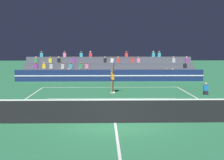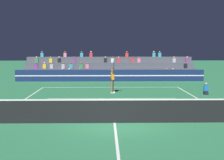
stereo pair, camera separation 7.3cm
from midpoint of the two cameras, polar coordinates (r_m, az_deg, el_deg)
name	(u,v)px [view 2 (the right image)]	position (r m, az deg, el deg)	size (l,w,h in m)	color
ground_plane	(115,123)	(13.76, 0.63, -7.86)	(120.00, 120.00, 0.00)	#2D7A4C
court_lines	(115,123)	(13.76, 0.63, -7.84)	(11.10, 23.90, 0.01)	white
tennis_net	(115,111)	(13.63, 0.63, -5.64)	(12.00, 0.10, 1.10)	#2D6B38
sponsor_banner_wall	(110,76)	(29.79, -0.32, 0.82)	(18.00, 0.26, 1.10)	navy
bleacher_stand	(109,70)	(32.92, -0.41, 1.83)	(17.62, 3.80, 2.83)	#4C515B
ball_kid_courtside	(206,90)	(22.56, 16.89, -1.74)	(0.30, 0.36, 0.84)	black
tennis_player	(112,79)	(22.28, 0.18, 0.13)	(0.32, 1.15, 2.43)	brown
tennis_ball	(110,107)	(16.98, -0.26, -5.03)	(0.07, 0.07, 0.07)	#C6DB33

